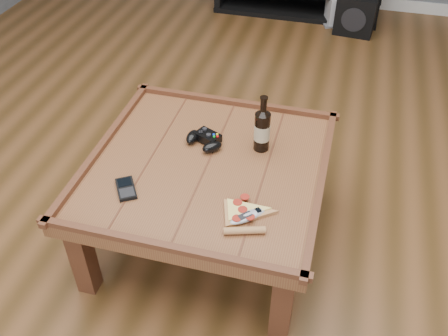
% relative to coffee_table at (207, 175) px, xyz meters
% --- Properties ---
extents(ground, '(6.00, 6.00, 0.00)m').
position_rel_coffee_table_xyz_m(ground, '(0.00, 0.00, -0.39)').
color(ground, '#462E14').
rests_on(ground, ground).
extents(coffee_table, '(1.03, 1.03, 0.48)m').
position_rel_coffee_table_xyz_m(coffee_table, '(0.00, 0.00, 0.00)').
color(coffee_table, brown).
rests_on(coffee_table, ground).
extents(beer_bottle, '(0.07, 0.07, 0.27)m').
position_rel_coffee_table_xyz_m(beer_bottle, '(0.20, 0.17, 0.17)').
color(beer_bottle, black).
rests_on(beer_bottle, coffee_table).
extents(game_controller, '(0.18, 0.17, 0.05)m').
position_rel_coffee_table_xyz_m(game_controller, '(-0.05, 0.14, 0.08)').
color(game_controller, black).
rests_on(game_controller, coffee_table).
extents(pizza_slice, '(0.24, 0.31, 0.03)m').
position_rel_coffee_table_xyz_m(pizza_slice, '(0.22, -0.26, 0.07)').
color(pizza_slice, '#AF7B4C').
rests_on(pizza_slice, coffee_table).
extents(smartphone, '(0.13, 0.15, 0.02)m').
position_rel_coffee_table_xyz_m(smartphone, '(-0.27, -0.24, 0.07)').
color(smartphone, black).
rests_on(smartphone, coffee_table).
extents(remote_control, '(0.15, 0.15, 0.02)m').
position_rel_coffee_table_xyz_m(remote_control, '(0.24, -0.26, 0.07)').
color(remote_control, '#A0A4AE').
rests_on(remote_control, coffee_table).
extents(subwoofer, '(0.34, 0.34, 0.31)m').
position_rel_coffee_table_xyz_m(subwoofer, '(0.52, 2.49, -0.24)').
color(subwoofer, black).
rests_on(subwoofer, ground).
extents(game_console, '(0.16, 0.21, 0.23)m').
position_rel_coffee_table_xyz_m(game_console, '(0.31, 2.56, -0.29)').
color(game_console, slate).
rests_on(game_console, ground).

